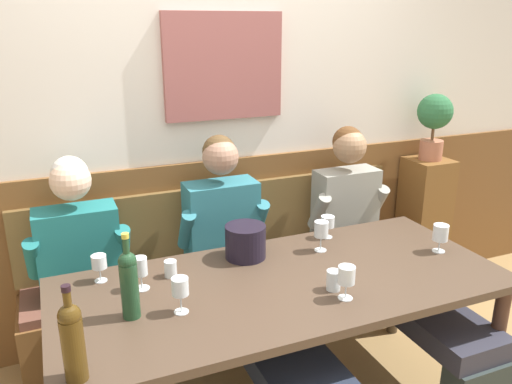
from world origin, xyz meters
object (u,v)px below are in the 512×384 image
(ice_bucket, at_px, (245,242))
(wine_glass_center_rear, at_px, (441,233))
(wine_glass_right_end, at_px, (321,230))
(wine_glass_by_bottle, at_px, (347,276))
(wine_glass_left_end, at_px, (180,288))
(wine_glass_mid_left, at_px, (140,268))
(wall_bench, at_px, (230,295))
(person_center_left_seat, at_px, (381,252))
(wine_bottle_amber_mid, at_px, (73,340))
(person_right_seat, at_px, (247,276))
(wine_glass_center_front, at_px, (99,263))
(wine_bottle_clear_water, at_px, (129,282))
(water_tumbler_left, at_px, (334,280))
(water_tumbler_center, at_px, (171,269))
(wine_glass_near_bucket, at_px, (328,223))
(dining_table, at_px, (283,295))
(potted_plant, at_px, (434,119))
(person_left_seat, at_px, (89,313))

(ice_bucket, height_order, wine_glass_center_rear, ice_bucket)
(wine_glass_right_end, bearing_deg, wine_glass_by_bottle, -107.13)
(wine_glass_left_end, bearing_deg, wine_glass_mid_left, 113.35)
(wine_glass_center_rear, xyz_separation_m, wine_glass_left_end, (-1.38, -0.06, 0.01))
(wall_bench, height_order, wine_glass_left_end, wall_bench)
(person_center_left_seat, relative_size, wine_glass_left_end, 8.82)
(wine_bottle_amber_mid, bearing_deg, wine_glass_right_end, 24.60)
(person_right_seat, distance_m, wine_glass_center_front, 0.77)
(wine_glass_center_front, height_order, wine_glass_by_bottle, wine_glass_by_bottle)
(wine_bottle_clear_water, bearing_deg, water_tumbler_left, -8.15)
(person_right_seat, xyz_separation_m, water_tumbler_center, (-0.42, -0.10, 0.18))
(wine_glass_center_rear, bearing_deg, person_center_left_seat, 103.19)
(wine_glass_center_rear, distance_m, wine_glass_near_bucket, 0.58)
(dining_table, bearing_deg, wine_glass_left_end, -170.53)
(person_right_seat, relative_size, wine_glass_right_end, 8.48)
(wine_glass_mid_left, relative_size, wine_glass_by_bottle, 1.01)
(wine_glass_center_rear, xyz_separation_m, potted_plant, (0.61, 0.81, 0.41))
(person_center_left_seat, distance_m, water_tumbler_center, 1.28)
(person_left_seat, xyz_separation_m, wine_glass_right_end, (1.16, -0.11, 0.27))
(water_tumbler_left, bearing_deg, water_tumbler_center, 147.64)
(wine_glass_left_end, bearing_deg, wine_bottle_clear_water, 166.44)
(dining_table, height_order, person_left_seat, person_left_seat)
(wine_glass_near_bucket, bearing_deg, wine_glass_center_rear, -41.01)
(wine_bottle_clear_water, height_order, wine_glass_center_rear, wine_bottle_clear_water)
(person_left_seat, xyz_separation_m, person_center_left_seat, (1.64, 0.00, 0.01))
(wall_bench, bearing_deg, wine_bottle_clear_water, -131.58)
(wine_glass_center_front, relative_size, water_tumbler_left, 1.41)
(person_center_left_seat, relative_size, wine_glass_mid_left, 8.95)
(person_left_seat, distance_m, wine_glass_near_bucket, 1.30)
(wine_bottle_amber_mid, bearing_deg, person_center_left_seat, 21.64)
(wine_bottle_amber_mid, xyz_separation_m, wine_glass_right_end, (1.25, 0.57, -0.04))
(person_left_seat, xyz_separation_m, wine_glass_by_bottle, (1.02, -0.58, 0.26))
(water_tumbler_center, height_order, potted_plant, potted_plant)
(wine_bottle_amber_mid, xyz_separation_m, wine_glass_left_end, (0.43, 0.27, -0.04))
(ice_bucket, relative_size, wine_glass_mid_left, 1.34)
(wine_bottle_clear_water, bearing_deg, potted_plant, 20.60)
(person_right_seat, relative_size, wine_bottle_amber_mid, 3.92)
(person_left_seat, height_order, person_right_seat, person_right_seat)
(wall_bench, bearing_deg, potted_plant, 1.33)
(wall_bench, height_order, potted_plant, potted_plant)
(wall_bench, relative_size, wine_glass_center_front, 18.47)
(wine_bottle_amber_mid, xyz_separation_m, water_tumbler_left, (1.10, 0.19, -0.11))
(wine_glass_center_front, height_order, wine_glass_right_end, wine_glass_right_end)
(wine_bottle_clear_water, relative_size, water_tumbler_left, 3.99)
(wall_bench, relative_size, ice_bucket, 11.58)
(wine_glass_near_bucket, bearing_deg, wine_glass_right_end, -131.08)
(ice_bucket, bearing_deg, person_center_left_seat, 2.22)
(wine_glass_left_end, bearing_deg, ice_bucket, 41.31)
(person_center_left_seat, bearing_deg, wine_glass_mid_left, -173.60)
(person_left_seat, bearing_deg, wine_bottle_clear_water, -68.35)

